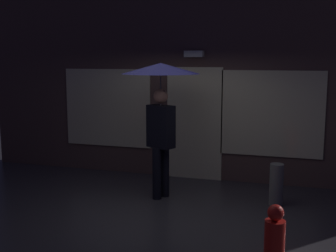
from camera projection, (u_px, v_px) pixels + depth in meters
name	position (u px, v px, depth m)	size (l,w,h in m)	color
ground_plane	(160.00, 216.00, 6.55)	(18.00, 18.00, 0.00)	#38353A
building_facade	(197.00, 73.00, 8.44)	(9.14, 0.48, 4.20)	brown
person_with_umbrella	(161.00, 90.00, 7.13)	(1.30, 1.30, 2.29)	black
sidewalk_bollard	(276.00, 184.00, 6.99)	(0.22, 0.22, 0.69)	slate
fire_hydrant	(275.00, 236.00, 5.01)	(0.24, 0.24, 0.71)	#B21914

